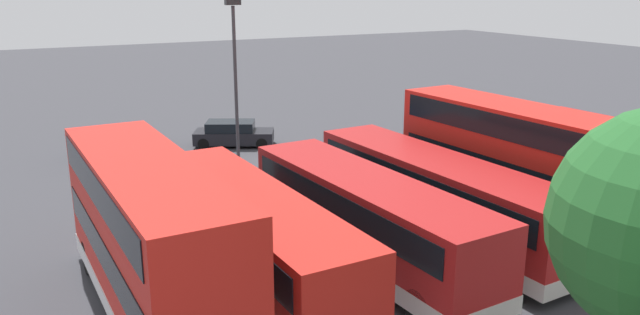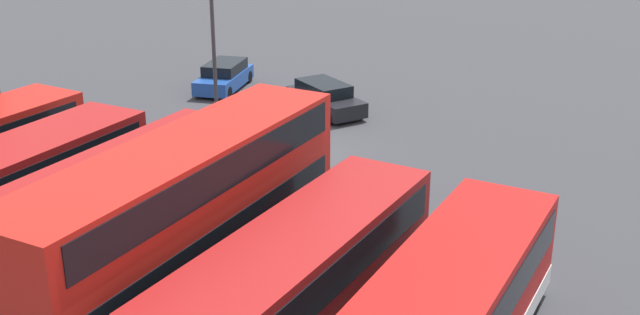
% 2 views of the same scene
% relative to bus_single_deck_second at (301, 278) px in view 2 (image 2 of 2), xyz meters
% --- Properties ---
extents(ground_plane, '(140.00, 140.00, 0.00)m').
position_rel_bus_single_deck_second_xyz_m(ground_plane, '(7.15, -10.83, -1.62)').
color(ground_plane, '#38383D').
extents(bus_single_deck_second, '(2.92, 10.19, 2.95)m').
position_rel_bus_single_deck_second_xyz_m(bus_single_deck_second, '(0.00, 0.00, 0.00)').
color(bus_single_deck_second, '#A51919').
rests_on(bus_single_deck_second, ground).
extents(bus_double_decker_third, '(3.34, 11.63, 4.55)m').
position_rel_bus_single_deck_second_xyz_m(bus_double_decker_third, '(3.40, 0.23, 0.83)').
color(bus_double_decker_third, red).
rests_on(bus_double_decker_third, ground).
extents(bus_single_deck_fourth, '(3.29, 12.15, 2.95)m').
position_rel_bus_single_deck_second_xyz_m(bus_single_deck_fourth, '(7.16, -0.11, 0.00)').
color(bus_single_deck_fourth, '#A51919').
rests_on(bus_single_deck_fourth, ground).
extents(car_hatchback_silver, '(3.08, 4.75, 1.43)m').
position_rel_bus_single_deck_second_xyz_m(car_hatchback_silver, '(15.75, -16.85, -0.92)').
color(car_hatchback_silver, '#1E479E').
rests_on(car_hatchback_silver, ground).
extents(car_small_green, '(4.81, 3.63, 1.43)m').
position_rel_bus_single_deck_second_xyz_m(car_small_green, '(9.22, -16.25, -0.92)').
color(car_small_green, black).
rests_on(car_small_green, ground).
extents(lamp_post_tall, '(0.70, 0.30, 8.35)m').
position_rel_bus_single_deck_second_xyz_m(lamp_post_tall, '(11.05, -10.46, 3.24)').
color(lamp_post_tall, '#38383D').
rests_on(lamp_post_tall, ground).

